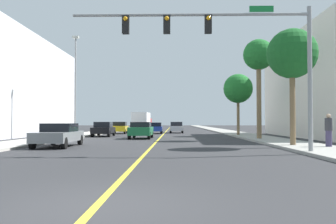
{
  "coord_description": "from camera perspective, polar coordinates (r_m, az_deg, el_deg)",
  "views": [
    {
      "loc": [
        1.37,
        -6.05,
        1.47
      ],
      "look_at": [
        0.95,
        14.89,
        2.07
      ],
      "focal_mm": 36.7,
      "sensor_mm": 36.0,
      "label": 1
    }
  ],
  "objects": [
    {
      "name": "palm_mid",
      "position": [
        28.81,
        14.82,
        8.82
      ],
      "size": [
        2.46,
        2.46,
        7.95
      ],
      "color": "brown",
      "rests_on": "sidewalk_right"
    },
    {
      "name": "car_blue",
      "position": [
        43.22,
        -2.19,
        -2.63
      ],
      "size": [
        1.93,
        4.22,
        1.38
      ],
      "rotation": [
        0.0,
        0.0,
        0.02
      ],
      "color": "#1E389E",
      "rests_on": "ground"
    },
    {
      "name": "pedestrian",
      "position": [
        20.2,
        25.12,
        -2.74
      ],
      "size": [
        0.38,
        0.38,
        1.75
      ],
      "rotation": [
        0.0,
        0.0,
        5.76
      ],
      "color": "#3F3859",
      "rests_on": "sidewalk_right"
    },
    {
      "name": "street_lamp",
      "position": [
        32.12,
        -15.13,
        4.94
      ],
      "size": [
        0.56,
        0.28,
        9.08
      ],
      "color": "gray",
      "rests_on": "sidewalk_left"
    },
    {
      "name": "car_black",
      "position": [
        35.15,
        -10.66,
        -2.78
      ],
      "size": [
        1.93,
        4.4,
        1.46
      ],
      "rotation": [
        0.0,
        0.0,
        3.17
      ],
      "color": "black",
      "rests_on": "ground"
    },
    {
      "name": "car_silver",
      "position": [
        45.52,
        1.41,
        -2.56
      ],
      "size": [
        1.76,
        3.9,
        1.46
      ],
      "rotation": [
        0.0,
        0.0,
        0.0
      ],
      "color": "#BCBCC1",
      "rests_on": "ground"
    },
    {
      "name": "sidewalk_right",
      "position": [
        48.62,
        9.86,
        -3.26
      ],
      "size": [
        3.2,
        168.0,
        0.15
      ],
      "primitive_type": "cube",
      "color": "#9E9B93",
      "rests_on": "ground"
    },
    {
      "name": "traffic_signal_mast",
      "position": [
        16.26,
        10.03,
        11.53
      ],
      "size": [
        10.95,
        0.36,
        6.63
      ],
      "color": "gray",
      "rests_on": "sidewalk_right"
    },
    {
      "name": "delivery_truck",
      "position": [
        56.65,
        -4.36,
        -1.51
      ],
      "size": [
        2.61,
        8.48,
        2.97
      ],
      "rotation": [
        0.0,
        0.0,
        -0.03
      ],
      "color": "red",
      "rests_on": "ground"
    },
    {
      "name": "palm_near",
      "position": [
        21.27,
        19.89,
        8.94
      ],
      "size": [
        2.86,
        2.86,
        6.68
      ],
      "color": "brown",
      "rests_on": "sidewalk_right"
    },
    {
      "name": "ground",
      "position": [
        48.09,
        -0.47,
        -3.39
      ],
      "size": [
        192.0,
        192.0,
        0.0
      ],
      "primitive_type": "plane",
      "color": "#2D2D30"
    },
    {
      "name": "car_gray",
      "position": [
        21.27,
        -17.68,
        -3.58
      ],
      "size": [
        2.05,
        4.65,
        1.38
      ],
      "rotation": [
        0.0,
        0.0,
        3.17
      ],
      "color": "slate",
      "rests_on": "ground"
    },
    {
      "name": "car_green",
      "position": [
        30.18,
        -4.48,
        -2.99
      ],
      "size": [
        1.9,
        4.21,
        1.45
      ],
      "rotation": [
        0.0,
        0.0,
        -0.01
      ],
      "color": "#196638",
      "rests_on": "ground"
    },
    {
      "name": "lane_marking_center",
      "position": [
        48.09,
        -0.47,
        -3.39
      ],
      "size": [
        0.16,
        144.0,
        0.01
      ],
      "primitive_type": "cube",
      "color": "yellow",
      "rests_on": "ground"
    },
    {
      "name": "car_yellow",
      "position": [
        42.91,
        -8.02,
        -2.58
      ],
      "size": [
        1.89,
        3.96,
        1.47
      ],
      "rotation": [
        0.0,
        0.0,
        3.17
      ],
      "color": "gold",
      "rests_on": "ground"
    },
    {
      "name": "palm_far",
      "position": [
        36.01,
        11.55,
        3.78
      ],
      "size": [
        2.99,
        2.99,
        6.24
      ],
      "color": "brown",
      "rests_on": "sidewalk_right"
    },
    {
      "name": "sidewalk_left",
      "position": [
        49.11,
        -10.7,
        -3.24
      ],
      "size": [
        3.2,
        168.0,
        0.15
      ],
      "primitive_type": "cube",
      "color": "#B2ADA3",
      "rests_on": "ground"
    }
  ]
}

